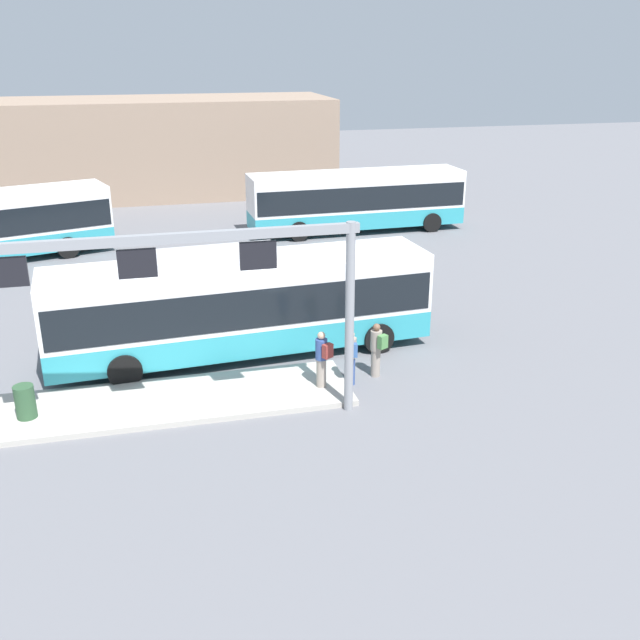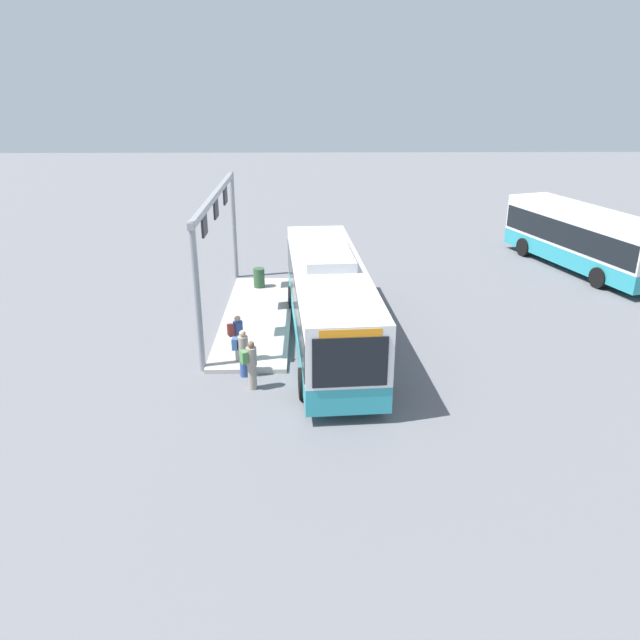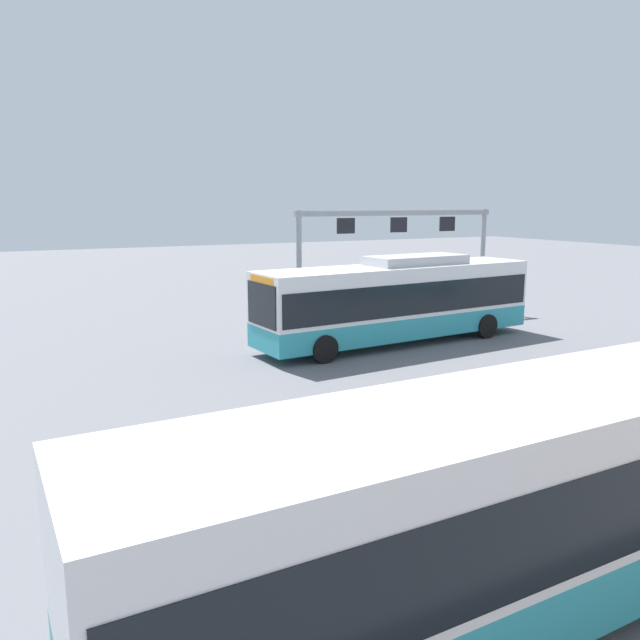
{
  "view_description": "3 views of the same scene",
  "coord_description": "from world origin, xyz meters",
  "px_view_note": "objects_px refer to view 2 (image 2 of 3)",
  "views": [
    {
      "loc": [
        -2.74,
        -21.19,
        9.32
      ],
      "look_at": [
        2.09,
        -1.72,
        1.62
      ],
      "focal_mm": 40.62,
      "sensor_mm": 36.0,
      "label": 1
    },
    {
      "loc": [
        21.29,
        -0.62,
        9.51
      ],
      "look_at": [
        1.68,
        -0.34,
        1.61
      ],
      "focal_mm": 34.54,
      "sensor_mm": 36.0,
      "label": 2
    },
    {
      "loc": [
        13.89,
        20.35,
        5.53
      ],
      "look_at": [
        3.33,
        -0.22,
        1.18
      ],
      "focal_mm": 35.13,
      "sensor_mm": 36.0,
      "label": 3
    }
  ],
  "objects_px": {
    "bus_background_left": "(584,236)",
    "trash_bin": "(259,278)",
    "person_boarding": "(242,352)",
    "person_waiting_near": "(237,337)",
    "person_waiting_mid": "(251,364)",
    "bus_main": "(328,298)"
  },
  "relations": [
    {
      "from": "bus_main",
      "to": "person_waiting_mid",
      "type": "relative_size",
      "value": 7.22
    },
    {
      "from": "person_waiting_mid",
      "to": "trash_bin",
      "type": "relative_size",
      "value": 1.86
    },
    {
      "from": "bus_main",
      "to": "person_boarding",
      "type": "distance_m",
      "value": 4.1
    },
    {
      "from": "bus_background_left",
      "to": "person_waiting_near",
      "type": "distance_m",
      "value": 19.82
    },
    {
      "from": "person_waiting_near",
      "to": "person_waiting_mid",
      "type": "relative_size",
      "value": 1.0
    },
    {
      "from": "bus_main",
      "to": "person_waiting_near",
      "type": "xyz_separation_m",
      "value": [
        1.8,
        -3.19,
        -0.76
      ]
    },
    {
      "from": "bus_main",
      "to": "trash_bin",
      "type": "bearing_deg",
      "value": -157.57
    },
    {
      "from": "bus_background_left",
      "to": "trash_bin",
      "type": "height_order",
      "value": "bus_background_left"
    },
    {
      "from": "person_waiting_near",
      "to": "trash_bin",
      "type": "bearing_deg",
      "value": 60.92
    },
    {
      "from": "person_boarding",
      "to": "bus_background_left",
      "type": "bearing_deg",
      "value": 42.42
    },
    {
      "from": "person_boarding",
      "to": "person_waiting_mid",
      "type": "distance_m",
      "value": 0.98
    },
    {
      "from": "bus_main",
      "to": "person_waiting_mid",
      "type": "distance_m",
      "value": 4.53
    },
    {
      "from": "bus_background_left",
      "to": "person_boarding",
      "type": "xyz_separation_m",
      "value": [
        11.9,
        -16.23,
        -0.89
      ]
    },
    {
      "from": "person_waiting_near",
      "to": "trash_bin",
      "type": "height_order",
      "value": "person_waiting_near"
    },
    {
      "from": "person_boarding",
      "to": "person_waiting_near",
      "type": "bearing_deg",
      "value": 111.73
    },
    {
      "from": "bus_main",
      "to": "person_waiting_near",
      "type": "relative_size",
      "value": 7.22
    },
    {
      "from": "person_waiting_mid",
      "to": "trash_bin",
      "type": "height_order",
      "value": "person_waiting_mid"
    },
    {
      "from": "person_waiting_near",
      "to": "person_waiting_mid",
      "type": "xyz_separation_m",
      "value": [
        1.82,
        0.62,
        -0.16
      ]
    },
    {
      "from": "bus_main",
      "to": "person_waiting_near",
      "type": "height_order",
      "value": "bus_main"
    },
    {
      "from": "bus_background_left",
      "to": "person_waiting_near",
      "type": "height_order",
      "value": "bus_background_left"
    },
    {
      "from": "bus_main",
      "to": "person_waiting_mid",
      "type": "xyz_separation_m",
      "value": [
        3.61,
        -2.57,
        -0.92
      ]
    },
    {
      "from": "bus_main",
      "to": "bus_background_left",
      "type": "height_order",
      "value": "bus_main"
    }
  ]
}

